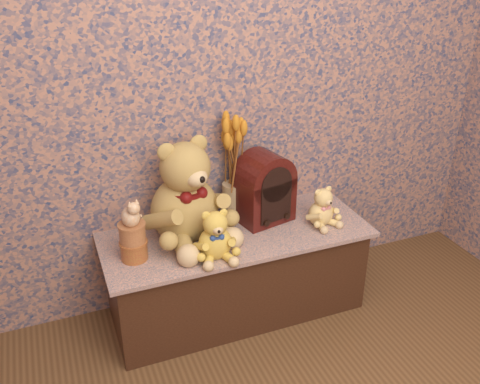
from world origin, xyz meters
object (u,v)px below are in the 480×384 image
at_px(biscuit_tin_lower, 134,250).
at_px(teddy_medium, 215,231).
at_px(teddy_large, 183,185).
at_px(teddy_small, 322,204).
at_px(cathedral_radio, 264,187).
at_px(cat_figurine, 130,211).
at_px(ceramic_vase, 233,200).

bearing_deg(biscuit_tin_lower, teddy_medium, -17.43).
height_order(teddy_large, teddy_small, teddy_large).
xyz_separation_m(cathedral_radio, biscuit_tin_lower, (-0.67, -0.12, -0.14)).
xyz_separation_m(cathedral_radio, cat_figurine, (-0.67, -0.12, 0.06)).
bearing_deg(teddy_large, cat_figurine, -172.92).
height_order(teddy_medium, biscuit_tin_lower, teddy_medium).
bearing_deg(cathedral_radio, biscuit_tin_lower, 177.49).
bearing_deg(biscuit_tin_lower, cathedral_radio, 9.91).
xyz_separation_m(teddy_large, teddy_medium, (0.07, -0.22, -0.14)).
xyz_separation_m(teddy_small, biscuit_tin_lower, (-0.91, 0.02, -0.06)).
height_order(teddy_small, biscuit_tin_lower, teddy_small).
relative_size(teddy_large, ceramic_vase, 2.88).
distance_m(teddy_small, cathedral_radio, 0.29).
height_order(teddy_small, cathedral_radio, cathedral_radio).
xyz_separation_m(teddy_small, ceramic_vase, (-0.37, 0.22, -0.01)).
bearing_deg(teddy_medium, cat_figurine, 167.30).
height_order(teddy_large, ceramic_vase, teddy_large).
bearing_deg(teddy_medium, cathedral_radio, 38.57).
relative_size(teddy_large, teddy_medium, 2.11).
height_order(cathedral_radio, biscuit_tin_lower, cathedral_radio).
height_order(ceramic_vase, biscuit_tin_lower, ceramic_vase).
distance_m(teddy_medium, ceramic_vase, 0.37).
bearing_deg(cat_figurine, biscuit_tin_lower, -21.46).
distance_m(teddy_small, ceramic_vase, 0.43).
bearing_deg(teddy_small, ceramic_vase, 138.79).
bearing_deg(teddy_large, teddy_medium, -87.45).
distance_m(teddy_large, teddy_medium, 0.27).
bearing_deg(cathedral_radio, ceramic_vase, 135.68).
distance_m(teddy_large, biscuit_tin_lower, 0.36).
relative_size(cathedral_radio, ceramic_vase, 1.96).
height_order(teddy_medium, cat_figurine, cat_figurine).
height_order(teddy_small, cat_figurine, cat_figurine).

